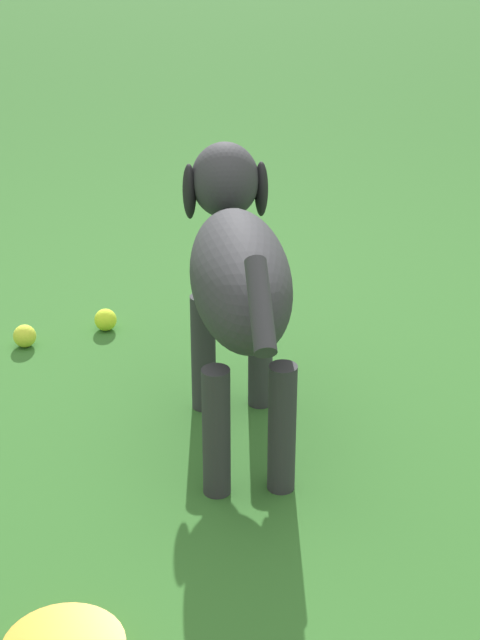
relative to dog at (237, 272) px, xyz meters
name	(u,v)px	position (x,y,z in m)	size (l,w,h in m)	color
ground	(185,409)	(0.16, 0.06, -0.43)	(14.00, 14.00, 0.00)	#2D6026
dog	(237,272)	(0.00, 0.00, 0.00)	(0.89, 0.49, 0.65)	#2D2D33
tennis_ball_1	(25,336)	(0.71, 0.29, -0.40)	(0.07, 0.07, 0.07)	#C7D337
tennis_ball_2	(106,320)	(0.69, 0.04, -0.40)	(0.07, 0.07, 0.07)	#C7E22C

